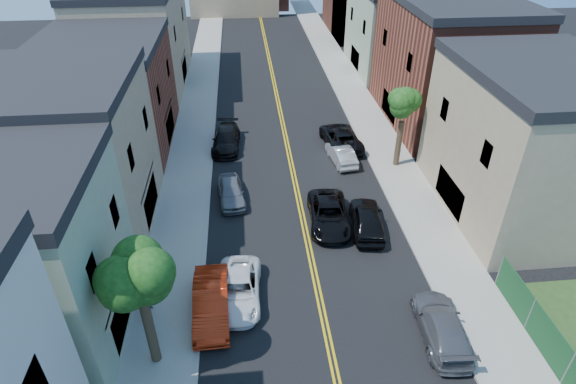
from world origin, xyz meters
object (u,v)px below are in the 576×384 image
object	(u,v)px
black_car_left	(226,139)
pedestrian_left	(146,296)
grey_car_left	(231,192)
black_car_right	(367,219)
white_pickup	(239,289)
dark_car_right_far	(341,137)
silver_car_right	(341,154)
red_sedan	(211,302)
grey_car_right	(442,326)
black_suv_lane	(329,214)

from	to	relation	value
black_car_left	pedestrian_left	xyz separation A→B (m)	(-3.68, -17.34, 0.38)
grey_car_left	black_car_right	bearing A→B (deg)	-32.18
white_pickup	black_car_left	distance (m)	16.86
white_pickup	dark_car_right_far	size ratio (longest dim) A/B	0.84
grey_car_left	black_car_right	world-z (taller)	black_car_right
black_car_left	pedestrian_left	distance (m)	17.73
grey_car_left	silver_car_right	xyz separation A→B (m)	(8.43, 4.48, -0.04)
red_sedan	grey_car_left	world-z (taller)	red_sedan
grey_car_right	black_car_right	size ratio (longest dim) A/B	1.03
black_car_left	black_suv_lane	size ratio (longest dim) A/B	0.98
pedestrian_left	black_car_right	bearing A→B (deg)	-55.39
grey_car_left	black_suv_lane	size ratio (longest dim) A/B	0.79
black_suv_lane	red_sedan	bearing A→B (deg)	-132.61
grey_car_right	black_car_right	bearing A→B (deg)	-75.38
grey_car_right	silver_car_right	xyz separation A→B (m)	(-1.44, 16.97, -0.04)
grey_car_right	white_pickup	bearing A→B (deg)	-15.16
dark_car_right_far	black_suv_lane	world-z (taller)	dark_car_right_far
black_car_left	grey_car_right	size ratio (longest dim) A/B	1.05
silver_car_right	white_pickup	bearing A→B (deg)	51.82
white_pickup	black_car_left	xyz separation A→B (m)	(-0.83, 16.84, 0.08)
grey_car_right	dark_car_right_far	size ratio (longest dim) A/B	0.86
silver_car_right	black_suv_lane	distance (m)	8.07
black_car_left	black_car_right	world-z (taller)	black_car_right
dark_car_right_far	black_suv_lane	size ratio (longest dim) A/B	1.08
white_pickup	silver_car_right	size ratio (longest dim) A/B	1.18
silver_car_right	dark_car_right_far	world-z (taller)	dark_car_right_far
grey_car_left	pedestrian_left	world-z (taller)	pedestrian_left
black_car_right	silver_car_right	distance (m)	8.53
red_sedan	pedestrian_left	size ratio (longest dim) A/B	2.51
white_pickup	silver_car_right	bearing A→B (deg)	62.85
white_pickup	black_suv_lane	world-z (taller)	black_suv_lane
red_sedan	silver_car_right	xyz separation A→B (m)	(9.37, 14.49, -0.14)
black_suv_lane	dark_car_right_far	bearing A→B (deg)	78.63
black_car_right	black_suv_lane	xyz separation A→B (m)	(-2.25, 0.80, -0.08)
white_pickup	pedestrian_left	world-z (taller)	pedestrian_left
black_suv_lane	pedestrian_left	size ratio (longest dim) A/B	2.69
grey_car_left	black_car_left	distance (m)	7.73
red_sedan	pedestrian_left	world-z (taller)	pedestrian_left
white_pickup	dark_car_right_far	world-z (taller)	dark_car_right_far
black_car_right	silver_car_right	xyz separation A→B (m)	(0.07, 8.53, -0.14)
dark_car_right_far	pedestrian_left	distance (m)	21.15
black_car_left	black_car_right	xyz separation A→B (m)	(8.76, -11.77, 0.06)
black_suv_lane	pedestrian_left	distance (m)	12.02
black_car_right	grey_car_left	bearing A→B (deg)	-18.36
white_pickup	grey_car_left	world-z (taller)	grey_car_left
black_car_left	grey_car_right	world-z (taller)	black_car_left
grey_car_right	silver_car_right	bearing A→B (deg)	-80.67
red_sedan	grey_car_left	xyz separation A→B (m)	(0.94, 10.01, -0.10)
black_car_left	dark_car_right_far	size ratio (longest dim) A/B	0.91
grey_car_left	pedestrian_left	distance (m)	10.45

